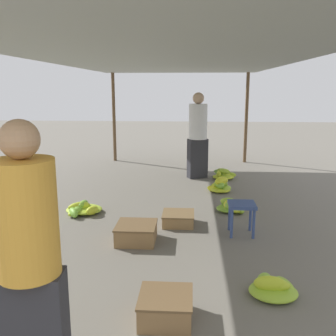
{
  "coord_description": "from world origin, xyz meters",
  "views": [
    {
      "loc": [
        0.32,
        -1.2,
        1.85
      ],
      "look_at": [
        0.0,
        3.79,
        0.78
      ],
      "focal_mm": 40.0,
      "sensor_mm": 36.0,
      "label": 1
    }
  ],
  "objects_px": {
    "vendor_foreground": "(29,259)",
    "banana_pile_right_2": "(219,186)",
    "banana_pile_right_1": "(224,175)",
    "banana_pile_right_3": "(231,206)",
    "crate_mid": "(166,307)",
    "banana_pile_left_1": "(82,209)",
    "banana_pile_right_0": "(273,287)",
    "banana_pile_left_0": "(23,312)",
    "crate_near": "(178,219)",
    "stool": "(242,209)",
    "crate_far": "(136,233)",
    "shopper_walking_mid": "(198,134)"
  },
  "relations": [
    {
      "from": "banana_pile_right_1",
      "to": "banana_pile_right_0",
      "type": "bearing_deg",
      "value": -88.86
    },
    {
      "from": "stool",
      "to": "banana_pile_left_1",
      "type": "relative_size",
      "value": 0.7
    },
    {
      "from": "shopper_walking_mid",
      "to": "banana_pile_right_0",
      "type": "bearing_deg",
      "value": -82.04
    },
    {
      "from": "banana_pile_right_0",
      "to": "banana_pile_right_3",
      "type": "distance_m",
      "value": 2.36
    },
    {
      "from": "banana_pile_right_0",
      "to": "shopper_walking_mid",
      "type": "height_order",
      "value": "shopper_walking_mid"
    },
    {
      "from": "banana_pile_left_0",
      "to": "crate_near",
      "type": "distance_m",
      "value": 2.55
    },
    {
      "from": "banana_pile_left_0",
      "to": "banana_pile_right_2",
      "type": "height_order",
      "value": "banana_pile_right_2"
    },
    {
      "from": "crate_near",
      "to": "shopper_walking_mid",
      "type": "distance_m",
      "value": 2.93
    },
    {
      "from": "stool",
      "to": "banana_pile_right_1",
      "type": "relative_size",
      "value": 0.81
    },
    {
      "from": "crate_near",
      "to": "crate_mid",
      "type": "xyz_separation_m",
      "value": [
        -0.02,
        -2.18,
        0.03
      ]
    },
    {
      "from": "banana_pile_right_1",
      "to": "banana_pile_right_3",
      "type": "relative_size",
      "value": 1.03
    },
    {
      "from": "banana_pile_left_1",
      "to": "crate_near",
      "type": "bearing_deg",
      "value": -13.78
    },
    {
      "from": "banana_pile_right_2",
      "to": "shopper_walking_mid",
      "type": "height_order",
      "value": "shopper_walking_mid"
    },
    {
      "from": "banana_pile_right_2",
      "to": "crate_near",
      "type": "relative_size",
      "value": 1.14
    },
    {
      "from": "banana_pile_right_1",
      "to": "banana_pile_left_1",
      "type": "bearing_deg",
      "value": -134.5
    },
    {
      "from": "banana_pile_left_1",
      "to": "banana_pile_right_2",
      "type": "distance_m",
      "value": 2.53
    },
    {
      "from": "banana_pile_left_1",
      "to": "banana_pile_right_0",
      "type": "relative_size",
      "value": 1.29
    },
    {
      "from": "stool",
      "to": "banana_pile_right_2",
      "type": "xyz_separation_m",
      "value": [
        -0.14,
        2.01,
        -0.23
      ]
    },
    {
      "from": "vendor_foreground",
      "to": "banana_pile_right_0",
      "type": "relative_size",
      "value": 3.65
    },
    {
      "from": "banana_pile_left_1",
      "to": "crate_mid",
      "type": "bearing_deg",
      "value": -60.46
    },
    {
      "from": "banana_pile_left_0",
      "to": "shopper_walking_mid",
      "type": "bearing_deg",
      "value": 73.79
    },
    {
      "from": "banana_pile_right_1",
      "to": "banana_pile_right_3",
      "type": "xyz_separation_m",
      "value": [
        -0.05,
        -2.09,
        -0.01
      ]
    },
    {
      "from": "stool",
      "to": "banana_pile_right_0",
      "type": "height_order",
      "value": "stool"
    },
    {
      "from": "crate_mid",
      "to": "crate_far",
      "type": "distance_m",
      "value": 1.63
    },
    {
      "from": "banana_pile_left_0",
      "to": "vendor_foreground",
      "type": "bearing_deg",
      "value": -58.49
    },
    {
      "from": "banana_pile_right_3",
      "to": "crate_far",
      "type": "relative_size",
      "value": 1.02
    },
    {
      "from": "banana_pile_right_1",
      "to": "crate_mid",
      "type": "distance_m",
      "value": 4.96
    },
    {
      "from": "banana_pile_right_1",
      "to": "stool",
      "type": "bearing_deg",
      "value": -90.4
    },
    {
      "from": "stool",
      "to": "crate_near",
      "type": "height_order",
      "value": "stool"
    },
    {
      "from": "banana_pile_left_0",
      "to": "banana_pile_right_1",
      "type": "bearing_deg",
      "value": 67.87
    },
    {
      "from": "stool",
      "to": "banana_pile_right_0",
      "type": "relative_size",
      "value": 0.9
    },
    {
      "from": "crate_mid",
      "to": "crate_far",
      "type": "bearing_deg",
      "value": 106.79
    },
    {
      "from": "banana_pile_right_2",
      "to": "crate_far",
      "type": "height_order",
      "value": "banana_pile_right_2"
    },
    {
      "from": "banana_pile_right_2",
      "to": "shopper_walking_mid",
      "type": "bearing_deg",
      "value": 109.65
    },
    {
      "from": "banana_pile_right_3",
      "to": "crate_mid",
      "type": "height_order",
      "value": "crate_mid"
    },
    {
      "from": "banana_pile_left_0",
      "to": "crate_mid",
      "type": "height_order",
      "value": "crate_mid"
    },
    {
      "from": "banana_pile_left_0",
      "to": "banana_pile_left_1",
      "type": "distance_m",
      "value": 2.64
    },
    {
      "from": "banana_pile_left_0",
      "to": "banana_pile_right_2",
      "type": "distance_m",
      "value": 4.39
    },
    {
      "from": "banana_pile_right_1",
      "to": "banana_pile_right_2",
      "type": "xyz_separation_m",
      "value": [
        -0.16,
        -0.99,
        0.01
      ]
    },
    {
      "from": "crate_far",
      "to": "shopper_walking_mid",
      "type": "height_order",
      "value": "shopper_walking_mid"
    },
    {
      "from": "vendor_foreground",
      "to": "banana_pile_left_1",
      "type": "height_order",
      "value": "vendor_foreground"
    },
    {
      "from": "banana_pile_right_3",
      "to": "banana_pile_right_2",
      "type": "bearing_deg",
      "value": 95.46
    },
    {
      "from": "banana_pile_right_1",
      "to": "banana_pile_right_3",
      "type": "height_order",
      "value": "banana_pile_right_1"
    },
    {
      "from": "banana_pile_right_0",
      "to": "crate_mid",
      "type": "height_order",
      "value": "crate_mid"
    },
    {
      "from": "vendor_foreground",
      "to": "banana_pile_right_3",
      "type": "xyz_separation_m",
      "value": [
        1.55,
        3.55,
        -0.79
      ]
    },
    {
      "from": "banana_pile_left_0",
      "to": "crate_mid",
      "type": "bearing_deg",
      "value": 3.94
    },
    {
      "from": "banana_pile_right_0",
      "to": "banana_pile_right_2",
      "type": "xyz_separation_m",
      "value": [
        -0.25,
        3.46,
        0.03
      ]
    },
    {
      "from": "vendor_foreground",
      "to": "banana_pile_right_2",
      "type": "height_order",
      "value": "vendor_foreground"
    },
    {
      "from": "banana_pile_left_1",
      "to": "banana_pile_right_1",
      "type": "xyz_separation_m",
      "value": [
        2.3,
        2.34,
        0.02
      ]
    },
    {
      "from": "stool",
      "to": "banana_pile_left_0",
      "type": "xyz_separation_m",
      "value": [
        -2.0,
        -1.96,
        -0.26
      ]
    }
  ]
}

